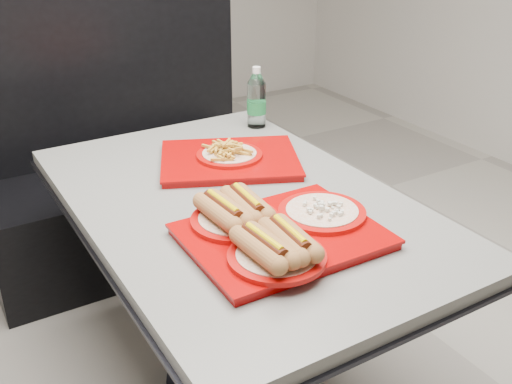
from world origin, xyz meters
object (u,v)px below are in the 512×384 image
diner_table (238,245)px  water_bottle (257,101)px  booth_bench (124,174)px  tray_far (230,157)px  tray_near (275,229)px

diner_table → water_bottle: water_bottle is taller
diner_table → booth_bench: bearing=90.0°
diner_table → water_bottle: 0.69m
diner_table → tray_far: bearing=66.3°
tray_near → water_bottle: (0.42, 0.79, 0.06)m
diner_table → tray_far: (0.11, 0.24, 0.19)m
booth_bench → water_bottle: bearing=-57.0°
booth_bench → water_bottle: booth_bench is taller
water_bottle → tray_far: bearing=-134.9°
diner_table → water_bottle: (0.38, 0.51, 0.27)m
tray_far → diner_table: bearing=-113.7°
booth_bench → tray_far: bearing=-83.0°
diner_table → tray_near: size_ratio=2.72×
booth_bench → tray_near: 1.43m
tray_far → water_bottle: (0.27, 0.27, 0.08)m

